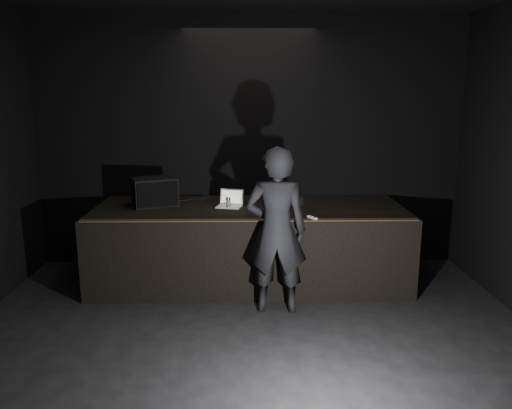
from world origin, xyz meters
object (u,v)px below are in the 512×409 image
object	(u,v)px
stage_monitor	(155,192)
person	(276,231)
stage_riser	(250,244)
laptop	(230,202)
beer_can	(228,203)

from	to	relation	value
stage_monitor	person	world-z (taller)	person
person	stage_monitor	bearing A→B (deg)	-32.81
stage_riser	person	size ratio (longest dim) A/B	2.12
person	stage_riser	bearing A→B (deg)	-71.24
stage_riser	stage_monitor	distance (m)	1.42
stage_riser	stage_monitor	world-z (taller)	stage_monitor
stage_riser	stage_monitor	bearing A→B (deg)	175.32
laptop	beer_can	world-z (taller)	laptop
stage_riser	person	bearing A→B (deg)	-73.00
stage_monitor	beer_can	world-z (taller)	stage_monitor
stage_monitor	stage_riser	bearing A→B (deg)	-26.31
laptop	person	distance (m)	1.15
stage_monitor	beer_can	size ratio (longest dim) A/B	4.64
stage_riser	stage_monitor	size ratio (longest dim) A/B	6.09
stage_monitor	laptop	distance (m)	0.99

